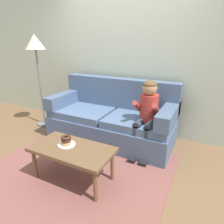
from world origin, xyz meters
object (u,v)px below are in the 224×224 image
object	(u,v)px
floor_lamp	(36,51)
donut	(66,143)
couch	(112,119)
toy_controller	(56,153)
coffee_table	(72,151)
person_child	(147,111)

from	to	relation	value
floor_lamp	donut	bearing A→B (deg)	-36.25
couch	floor_lamp	world-z (taller)	floor_lamp
toy_controller	floor_lamp	bearing A→B (deg)	152.96
donut	toy_controller	bearing A→B (deg)	148.47
coffee_table	toy_controller	size ratio (longest dim) A/B	4.33
coffee_table	donut	world-z (taller)	donut
floor_lamp	coffee_table	bearing A→B (deg)	-35.10
toy_controller	floor_lamp	world-z (taller)	floor_lamp
donut	coffee_table	bearing A→B (deg)	-13.58
couch	toy_controller	size ratio (longest dim) A/B	9.16
toy_controller	donut	bearing A→B (deg)	-20.15
couch	person_child	distance (m)	0.76
couch	toy_controller	distance (m)	1.05
couch	person_child	world-z (taller)	person_child
donut	floor_lamp	world-z (taller)	floor_lamp
couch	donut	size ratio (longest dim) A/B	17.25
coffee_table	donut	bearing A→B (deg)	166.42
donut	toy_controller	world-z (taller)	donut
person_child	floor_lamp	size ratio (longest dim) A/B	0.64
couch	coffee_table	size ratio (longest dim) A/B	2.12
coffee_table	toy_controller	distance (m)	0.77
couch	person_child	xyz separation A→B (m)	(0.66, -0.21, 0.31)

